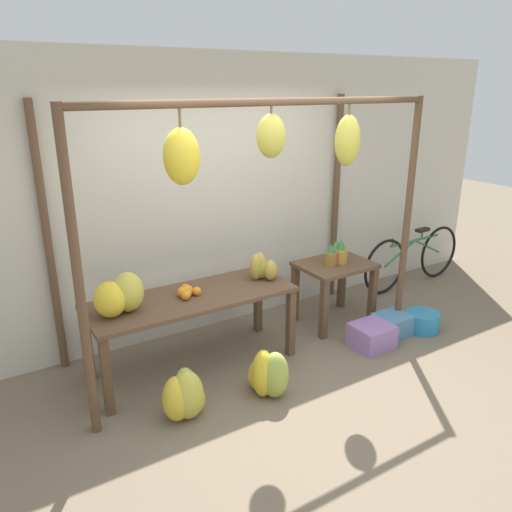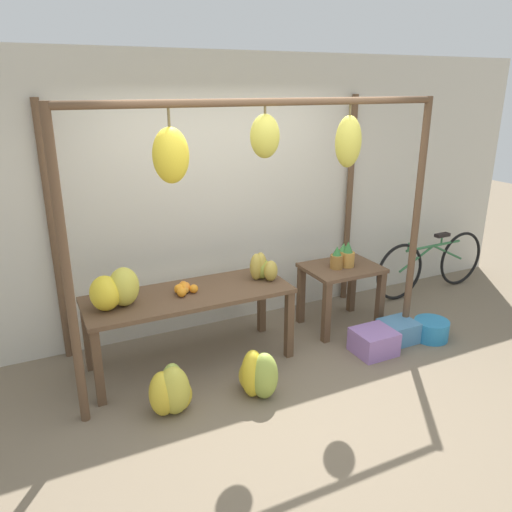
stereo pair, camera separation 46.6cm
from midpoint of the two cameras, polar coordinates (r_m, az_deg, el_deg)
name	(u,v)px [view 1 (the left image)]	position (r m, az deg, el deg)	size (l,w,h in m)	color
ground_plane	(301,393)	(4.39, 2.05, -15.51)	(20.00, 20.00, 0.00)	#756651
shop_wall_back	(210,197)	(5.15, -7.88, 6.65)	(8.00, 0.08, 2.80)	beige
stall_awning	(256,178)	(4.20, -3.20, 8.84)	(3.28, 1.24, 2.39)	brown
display_table_main	(192,305)	(4.54, -10.25, -5.62)	(1.86, 0.69, 0.71)	brown
display_table_side	(334,277)	(5.39, 6.52, -2.45)	(0.77, 0.60, 0.68)	brown
banana_pile_on_table	(120,296)	(4.25, -18.40, -4.38)	(0.47, 0.37, 0.34)	gold
orange_pile	(187,291)	(4.49, -10.85, -4.03)	(0.21, 0.22, 0.10)	orange
pineapple_cluster	(336,254)	(5.30, 6.70, 0.21)	(0.28, 0.20, 0.27)	olive
banana_pile_ground_left	(185,396)	(4.10, -11.52, -15.53)	(0.40, 0.33, 0.42)	gold
banana_pile_ground_right	(268,375)	(4.28, -1.88, -13.55)	(0.37, 0.47, 0.43)	gold
fruit_crate_white	(372,336)	(5.10, 10.51, -9.02)	(0.38, 0.35, 0.24)	#9970B7
blue_bucket	(422,321)	(5.56, 16.23, -7.24)	(0.35, 0.35, 0.20)	teal
parked_bicycle	(413,258)	(6.67, 15.64, -0.24)	(1.75, 0.10, 0.75)	black
papaya_pile	(261,268)	(4.76, -2.18, -1.38)	(0.30, 0.30, 0.27)	#B2993D
fruit_crate_purple	(392,324)	(5.40, 12.91, -7.67)	(0.34, 0.31, 0.21)	#4C84B2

